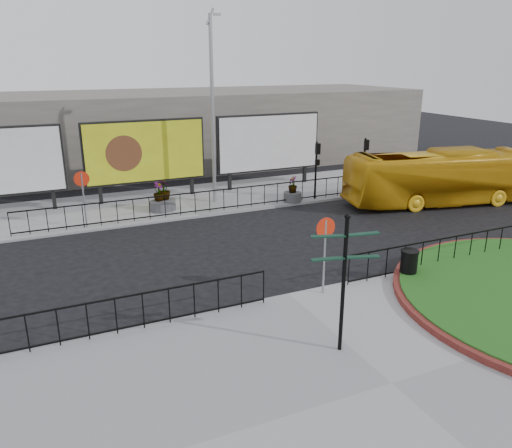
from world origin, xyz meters
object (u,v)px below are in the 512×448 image
billboard_mid (145,152)px  planter_b (165,199)px  bus (442,177)px  planter_a (159,201)px  planter_c (293,193)px  fingerpost_sign (344,270)px  lamp_post (213,108)px  litter_bin (409,264)px

billboard_mid → planter_b: 3.10m
billboard_mid → bus: (13.54, -6.71, -1.21)m
planter_a → planter_b: planter_b is taller
billboard_mid → planter_c: billboard_mid is taller
fingerpost_sign → planter_c: size_ratio=2.72×
billboard_mid → fingerpost_sign: 16.35m
lamp_post → planter_c: (3.66, -1.60, -4.26)m
fingerpost_sign → planter_a: 13.98m
planter_a → lamp_post: bearing=9.6°
lamp_post → planter_a: bearing=-170.4°
billboard_mid → lamp_post: (3.01, -1.97, 2.23)m
bus → planter_c: bus is taller
billboard_mid → litter_bin: (5.68, -13.57, -1.98)m
litter_bin → planter_b: size_ratio=0.65×
litter_bin → planter_c: planter_c is taller
litter_bin → bus: bus is taller
bus → planter_b: bearing=84.0°
billboard_mid → fingerpost_sign: size_ratio=1.73×
planter_a → planter_b: (0.30, 0.08, 0.02)m
planter_b → planter_c: planter_b is taller
billboard_mid → planter_a: bearing=-90.0°
fingerpost_sign → planter_a: bearing=113.0°
lamp_post → fingerpost_sign: size_ratio=2.57×
litter_bin → planter_b: bearing=115.7°
lamp_post → fingerpost_sign: (-1.81, -14.33, -2.54)m
planter_b → bus: bearing=-18.0°
lamp_post → billboard_mid: bearing=146.7°
billboard_mid → fingerpost_sign: (1.20, -16.31, -0.31)m
bus → planter_b: size_ratio=6.60×
lamp_post → litter_bin: 12.63m
lamp_post → planter_b: 4.99m
fingerpost_sign → planter_c: (5.46, 12.73, -1.72)m
planter_b → planter_c: (6.36, -1.18, -0.08)m
lamp_post → bus: (10.53, -4.74, -3.44)m
litter_bin → planter_a: size_ratio=0.69×
planter_a → litter_bin: bearing=-62.9°
billboard_mid → lamp_post: size_ratio=0.67×
planter_a → planter_b: bearing=15.8°
lamp_post → planter_c: lamp_post is taller
litter_bin → planter_b: (-5.38, 11.18, 0.03)m
fingerpost_sign → planter_a: fingerpost_sign is taller
planter_b → fingerpost_sign: bearing=-86.3°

